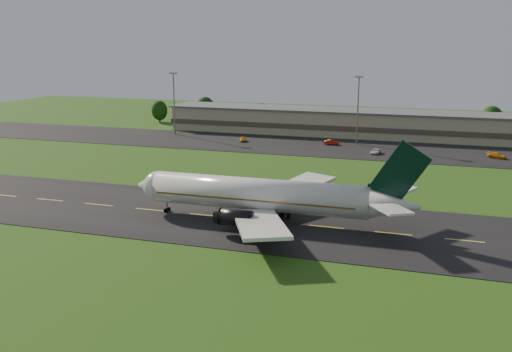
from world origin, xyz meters
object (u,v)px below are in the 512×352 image
(airliner, at_px, (263,195))
(terminal, at_px, (368,124))
(service_vehicle_c, at_px, (376,151))
(service_vehicle_d, at_px, (497,155))
(service_vehicle_a, at_px, (243,139))
(service_vehicle_b, at_px, (332,142))
(light_mast_centre, at_px, (358,102))
(light_mast_west, at_px, (174,96))

(airliner, bearing_deg, terminal, 85.55)
(terminal, relative_size, service_vehicle_c, 31.49)
(service_vehicle_d, bearing_deg, service_vehicle_a, 115.68)
(service_vehicle_a, bearing_deg, airliner, -91.69)
(service_vehicle_a, xyz_separation_m, service_vehicle_b, (27.18, 2.61, 0.00))
(light_mast_centre, relative_size, service_vehicle_b, 4.60)
(airliner, relative_size, service_vehicle_b, 11.58)
(light_mast_centre, xyz_separation_m, service_vehicle_a, (-34.07, -6.24, -11.91))
(service_vehicle_c, bearing_deg, airliner, -94.11)
(service_vehicle_b, xyz_separation_m, service_vehicle_c, (14.06, -9.98, -0.09))
(service_vehicle_a, xyz_separation_m, service_vehicle_c, (41.24, -7.37, -0.09))
(light_mast_west, relative_size, service_vehicle_d, 4.03)
(airliner, height_order, service_vehicle_c, airliner)
(terminal, xyz_separation_m, service_vehicle_b, (-8.28, -19.82, -3.16))
(light_mast_west, xyz_separation_m, service_vehicle_a, (25.93, -6.24, -11.91))
(service_vehicle_d, bearing_deg, light_mast_west, 112.86)
(service_vehicle_a, bearing_deg, terminal, 9.17)
(light_mast_centre, distance_m, service_vehicle_d, 41.51)
(service_vehicle_c, bearing_deg, light_mast_west, 174.92)
(airliner, xyz_separation_m, service_vehicle_a, (-28.96, 73.75, -3.84))
(light_mast_centre, relative_size, service_vehicle_a, 4.78)
(service_vehicle_c, distance_m, service_vehicle_d, 31.48)
(terminal, bearing_deg, light_mast_west, -165.24)
(light_mast_west, bearing_deg, service_vehicle_c, -11.46)
(light_mast_west, distance_m, service_vehicle_b, 54.56)
(airliner, relative_size, light_mast_west, 2.52)
(light_mast_west, xyz_separation_m, light_mast_centre, (60.00, 0.00, 0.00))
(terminal, height_order, service_vehicle_a, terminal)
(service_vehicle_c, bearing_deg, service_vehicle_a, 176.25)
(light_mast_west, distance_m, service_vehicle_a, 29.21)
(airliner, height_order, light_mast_west, light_mast_west)
(service_vehicle_c, bearing_deg, service_vehicle_b, 151.01)
(light_mast_west, height_order, service_vehicle_c, light_mast_west)
(terminal, distance_m, service_vehicle_b, 21.71)
(light_mast_west, height_order, service_vehicle_a, light_mast_west)
(service_vehicle_c, bearing_deg, service_vehicle_d, 12.76)
(service_vehicle_c, relative_size, service_vehicle_d, 0.91)
(light_mast_west, bearing_deg, service_vehicle_a, -13.54)
(service_vehicle_a, distance_m, service_vehicle_c, 41.89)
(terminal, distance_m, service_vehicle_a, 42.08)
(service_vehicle_b, height_order, service_vehicle_d, service_vehicle_d)
(service_vehicle_b, relative_size, service_vehicle_c, 0.96)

